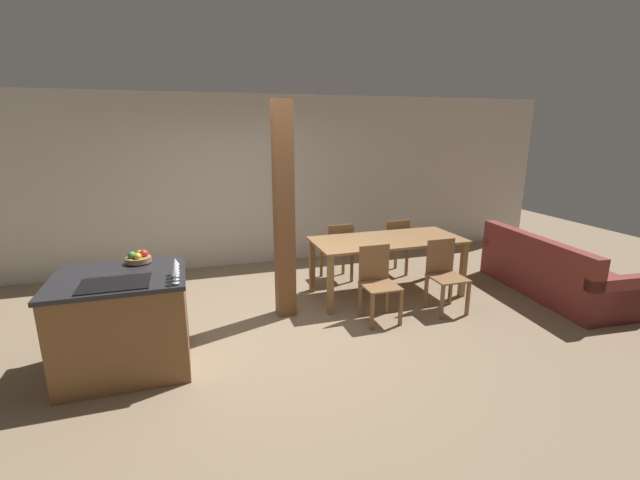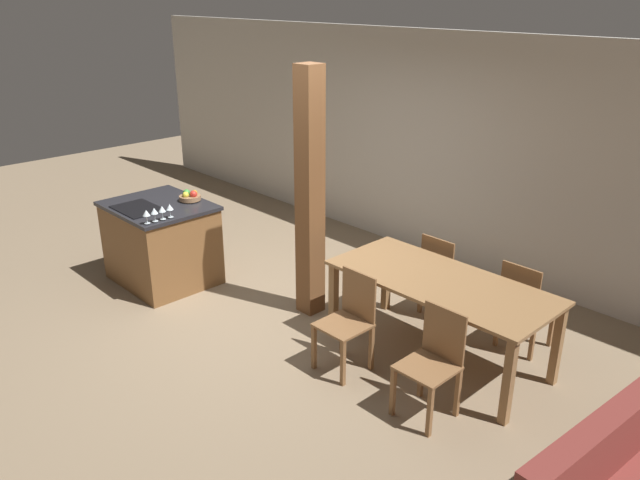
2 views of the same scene
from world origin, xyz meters
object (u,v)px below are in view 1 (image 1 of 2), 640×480
object	(u,v)px
wine_glass_end	(175,262)
timber_post	(284,213)
fruit_bowl	(139,258)
wine_glass_middle	(175,268)
dining_chair_near_left	(378,282)
dining_chair_far_left	(338,251)
dining_chair_near_right	(445,274)
dining_chair_far_right	(394,246)
couch	(551,274)
dining_table	(387,246)
kitchen_island	(124,322)
wine_glass_near	(175,271)
wine_glass_far	(175,265)

from	to	relation	value
wine_glass_end	timber_post	xyz separation A→B (m)	(1.20, 0.85, 0.21)
fruit_bowl	wine_glass_middle	world-z (taller)	wine_glass_middle
wine_glass_end	dining_chair_near_left	size ratio (longest dim) A/B	0.16
dining_chair_far_left	dining_chair_near_right	bearing A→B (deg)	123.48
dining_chair_near_right	dining_chair_far_left	distance (m)	1.62
dining_chair_far_right	couch	xyz separation A→B (m)	(1.69, -1.34, -0.19)
dining_chair_near_left	couch	distance (m)	2.59
dining_chair_near_left	couch	bearing A→B (deg)	0.29
wine_glass_middle	dining_table	size ratio (longest dim) A/B	0.07
dining_table	dining_chair_near_right	bearing A→B (deg)	-56.52
couch	dining_chair_near_left	bearing A→B (deg)	94.91
dining_chair_far_left	dining_chair_far_right	size ratio (longest dim) A/B	1.00
dining_chair_far_right	kitchen_island	bearing A→B (deg)	24.23
dining_chair_far_left	couch	bearing A→B (deg)	152.60
wine_glass_near	couch	distance (m)	4.88
wine_glass_far	wine_glass_end	size ratio (longest dim) A/B	1.00
wine_glass_middle	kitchen_island	bearing A→B (deg)	147.87
kitchen_island	dining_chair_far_right	bearing A→B (deg)	24.23
wine_glass_end	dining_chair_far_left	distance (m)	2.86
wine_glass_end	dining_table	xyz separation A→B (m)	(2.64, 1.07, -0.36)
wine_glass_middle	dining_chair_near_right	size ratio (longest dim) A/B	0.16
dining_chair_far_left	wine_glass_middle	bearing A→B (deg)	41.26
dining_chair_near_left	couch	xyz separation A→B (m)	(2.59, 0.01, -0.19)
wine_glass_middle	wine_glass_far	bearing A→B (deg)	90.00
dining_chair_near_left	dining_chair_near_right	distance (m)	0.90
dining_chair_far_right	wine_glass_near	bearing A→B (deg)	33.07
wine_glass_far	dining_chair_near_right	size ratio (longest dim) A/B	0.16
wine_glass_middle	dining_table	xyz separation A→B (m)	(2.64, 1.24, -0.36)
wine_glass_far	couch	world-z (taller)	wine_glass_far
wine_glass_far	dining_chair_far_right	bearing A→B (deg)	30.70
kitchen_island	wine_glass_middle	world-z (taller)	wine_glass_middle
fruit_bowl	wine_glass_far	size ratio (longest dim) A/B	1.68
kitchen_island	dining_chair_far_right	xyz separation A→B (m)	(3.58, 1.61, 0.00)
wine_glass_near	couch	size ratio (longest dim) A/B	0.07
kitchen_island	wine_glass_end	distance (m)	0.77
wine_glass_near	wine_glass_end	size ratio (longest dim) A/B	1.00
wine_glass_middle	dining_chair_near_left	xyz separation A→B (m)	(2.19, 0.57, -0.57)
wine_glass_middle	couch	distance (m)	4.87
fruit_bowl	dining_chair_near_left	size ratio (longest dim) A/B	0.27
couch	timber_post	world-z (taller)	timber_post
kitchen_island	dining_chair_near_right	world-z (taller)	kitchen_island
kitchen_island	wine_glass_end	bearing A→B (deg)	-15.02
dining_table	couch	distance (m)	2.28
fruit_bowl	dining_chair_near_left	distance (m)	2.59
wine_glass_middle	dining_chair_near_left	distance (m)	2.33
kitchen_island	dining_chair_near_right	distance (m)	3.59
dining_table	wine_glass_near	bearing A→B (deg)	-153.20
kitchen_island	wine_glass_end	size ratio (longest dim) A/B	8.03
fruit_bowl	dining_chair_far_right	size ratio (longest dim) A/B	0.27
wine_glass_end	couch	size ratio (longest dim) A/B	0.07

